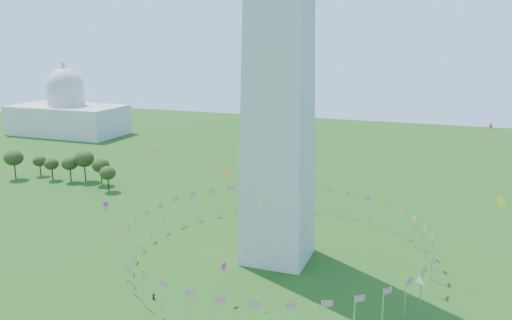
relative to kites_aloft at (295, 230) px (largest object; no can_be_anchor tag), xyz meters
The scene contains 4 objects.
flag_ring 31.46m from the kites_aloft, 115.02° to the left, with size 80.24×80.24×9.00m.
capitol_building 246.86m from the kites_aloft, 141.00° to the left, with size 70.00×35.00×46.00m, color beige, non-canonical shape.
kites_aloft is the anchor object (origin of this frame).
tree_line_west 135.58m from the kites_aloft, 150.56° to the left, with size 55.47×16.06×12.94m.
Camera 1 is at (37.99, -70.07, 57.40)m, focal length 35.00 mm.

